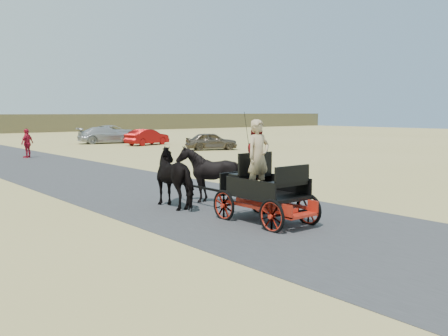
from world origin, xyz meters
TOP-DOWN VIEW (x-y plane):
  - ground at (0.00, 0.00)m, footprint 140.00×140.00m
  - road at (0.00, 0.00)m, footprint 6.00×140.00m
  - carriage at (-0.27, 1.45)m, footprint 1.30×2.40m
  - horse_left at (-0.82, 4.45)m, footprint 0.91×2.01m
  - horse_right at (0.28, 4.45)m, footprint 1.37×1.54m
  - driver_man at (-0.47, 1.50)m, footprint 0.66×0.43m
  - passenger_woman at (0.03, 2.05)m, footprint 0.77×0.60m
  - pedestrian at (0.91, 22.85)m, footprint 1.07×0.92m
  - car_a at (13.14, 20.88)m, footprint 3.96×2.87m
  - car_b at (12.31, 28.39)m, footprint 4.16×2.36m
  - car_c at (10.70, 32.51)m, footprint 5.20×3.04m
  - car_d at (14.23, 38.43)m, footprint 5.07×2.52m

SIDE VIEW (x-z plane):
  - ground at x=0.00m, z-range 0.00..0.00m
  - road at x=0.00m, z-range 0.00..0.01m
  - carriage at x=-0.27m, z-range 0.00..0.72m
  - car_a at x=13.14m, z-range 0.00..1.25m
  - car_b at x=12.31m, z-range 0.00..1.30m
  - car_d at x=14.23m, z-range 0.00..1.38m
  - car_c at x=10.70m, z-range 0.00..1.41m
  - horse_left at x=-0.82m, z-range 0.00..1.70m
  - horse_right at x=0.28m, z-range 0.00..1.70m
  - pedestrian at x=0.91m, z-range 0.00..1.73m
  - passenger_woman at x=0.03m, z-range 0.72..2.30m
  - driver_man at x=-0.47m, z-range 0.72..2.52m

